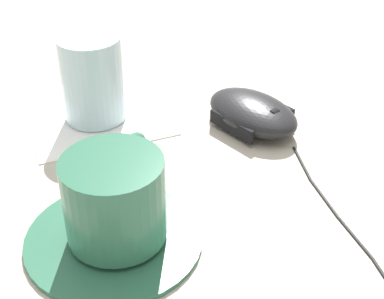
{
  "coord_description": "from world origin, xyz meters",
  "views": [
    {
      "loc": [
        0.48,
        -0.11,
        0.33
      ],
      "look_at": [
        0.05,
        -0.01,
        0.03
      ],
      "focal_mm": 55.0,
      "sensor_mm": 36.0,
      "label": 1
    }
  ],
  "objects_px": {
    "saucer": "(114,237)",
    "drinking_glass": "(92,78)",
    "coffee_cup": "(116,197)",
    "computer_mouse": "(253,112)"
  },
  "relations": [
    {
      "from": "computer_mouse",
      "to": "drinking_glass",
      "type": "height_order",
      "value": "drinking_glass"
    },
    {
      "from": "coffee_cup",
      "to": "computer_mouse",
      "type": "xyz_separation_m",
      "value": [
        -0.14,
        0.16,
        -0.03
      ]
    },
    {
      "from": "computer_mouse",
      "to": "drinking_glass",
      "type": "bearing_deg",
      "value": -108.71
    },
    {
      "from": "saucer",
      "to": "computer_mouse",
      "type": "relative_size",
      "value": 1.13
    },
    {
      "from": "saucer",
      "to": "drinking_glass",
      "type": "height_order",
      "value": "drinking_glass"
    },
    {
      "from": "saucer",
      "to": "drinking_glass",
      "type": "relative_size",
      "value": 1.57
    },
    {
      "from": "saucer",
      "to": "coffee_cup",
      "type": "distance_m",
      "value": 0.04
    },
    {
      "from": "computer_mouse",
      "to": "drinking_glass",
      "type": "distance_m",
      "value": 0.17
    },
    {
      "from": "saucer",
      "to": "computer_mouse",
      "type": "bearing_deg",
      "value": 130.95
    },
    {
      "from": "coffee_cup",
      "to": "drinking_glass",
      "type": "xyz_separation_m",
      "value": [
        -0.2,
        0.0,
        0.0
      ]
    }
  ]
}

